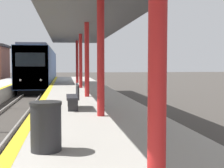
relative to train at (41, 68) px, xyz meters
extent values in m
cube|color=black|center=(0.00, 0.07, -1.97)|extent=(2.44, 20.56, 0.55)
cube|color=#33518C|center=(0.00, 0.07, 0.12)|extent=(2.87, 22.84, 3.62)
cube|color=red|center=(0.00, -11.27, 0.12)|extent=(2.81, 0.16, 3.55)
cube|color=black|center=(0.00, -11.33, 0.75)|extent=(2.29, 0.06, 1.09)
cube|color=#59595E|center=(0.00, 0.07, 2.05)|extent=(2.44, 21.70, 0.24)
sphere|color=white|center=(-0.79, -11.33, -0.88)|extent=(0.18, 0.18, 0.18)
sphere|color=white|center=(0.79, -11.33, -0.88)|extent=(0.18, 0.18, 0.18)
cylinder|color=red|center=(3.81, -33.05, 0.61)|extent=(0.24, 0.24, 3.78)
cylinder|color=red|center=(3.81, -26.95, 0.61)|extent=(0.24, 0.24, 3.78)
cylinder|color=red|center=(3.81, -20.84, 0.61)|extent=(0.24, 0.24, 3.78)
cylinder|color=red|center=(3.81, -14.74, 0.61)|extent=(0.24, 0.24, 3.78)
cylinder|color=red|center=(3.81, -8.63, 0.61)|extent=(0.24, 0.24, 3.78)
cube|color=#515156|center=(3.81, -20.84, 2.60)|extent=(4.45, 30.52, 0.20)
cylinder|color=#262628|center=(2.31, -30.82, -0.84)|extent=(0.58, 0.58, 0.89)
cylinder|color=#262626|center=(2.31, -30.82, -0.37)|extent=(0.61, 0.61, 0.06)
cube|color=#28282D|center=(2.96, -25.18, -0.84)|extent=(0.44, 1.65, 0.08)
cube|color=#28282D|center=(3.15, -25.18, -0.58)|extent=(0.06, 1.65, 0.44)
cube|color=#262628|center=(2.96, -25.84, -1.08)|extent=(0.35, 0.08, 0.40)
cube|color=#262628|center=(2.96, -24.52, -1.08)|extent=(0.35, 0.08, 0.40)
camera|label=1|loc=(2.66, -36.82, 0.37)|focal=50.00mm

